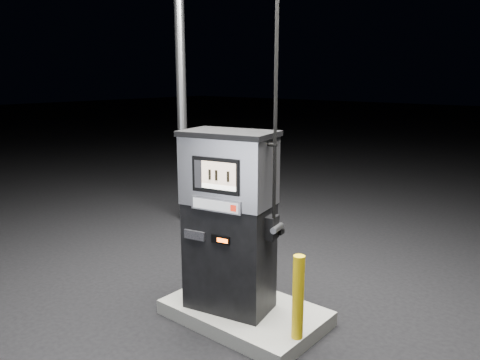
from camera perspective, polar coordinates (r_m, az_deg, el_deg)
The scene contains 5 objects.
ground at distance 5.08m, azimuth 0.58°, elevation -16.61°, with size 80.00×80.00×0.00m, color black.
pump_island at distance 5.05m, azimuth 0.59°, elevation -15.87°, with size 1.60×1.00×0.15m, color slate.
fuel_dispenser at distance 4.65m, azimuth -1.29°, elevation -4.89°, with size 1.05×0.71×3.77m.
bollard_left at distance 5.23m, azimuth -3.19°, elevation -7.74°, with size 0.14×0.14×1.03m, color #C7A20B.
bollard_right at distance 4.34m, azimuth 7.09°, elevation -14.01°, with size 0.11×0.11×0.79m, color #C7A20B.
Camera 1 is at (2.80, -3.44, 2.48)m, focal length 35.00 mm.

